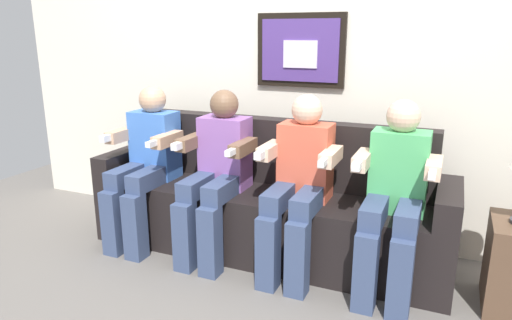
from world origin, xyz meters
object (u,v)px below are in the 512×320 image
Objects in this scene: person_right_center at (299,179)px; person_rightmost at (395,192)px; couch at (266,208)px; person_leftmost at (146,160)px; person_left_center at (217,169)px.

person_right_center is 0.57m from person_rightmost.
person_leftmost is at bearing -168.74° from couch.
person_rightmost is (0.85, -0.17, 0.29)m from couch.
couch is 2.17× the size of person_leftmost.
couch is 0.44m from person_left_center.
person_right_center is (0.57, 0.00, 0.00)m from person_left_center.
person_left_center is 1.00× the size of person_right_center.
person_right_center is 1.00× the size of person_rightmost.
couch is 2.17× the size of person_right_center.
person_leftmost is 1.70m from person_rightmost.
person_leftmost is 0.57m from person_left_center.
person_rightmost is (0.57, 0.00, 0.00)m from person_right_center.
person_right_center and person_rightmost have the same top height.
person_rightmost is at bearing 0.00° from person_left_center.
person_right_center is at bearing -30.85° from couch.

